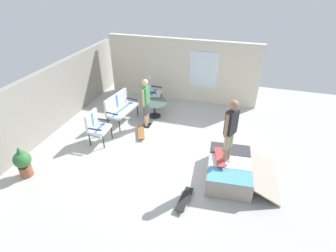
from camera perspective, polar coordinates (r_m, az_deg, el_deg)
name	(u,v)px	position (r m, az deg, el deg)	size (l,w,h in m)	color
ground_plane	(166,154)	(7.90, -0.50, -6.12)	(12.00, 12.00, 0.10)	#B2B2AD
back_wall_cinderblock	(44,105)	(9.16, -25.29, 4.20)	(9.00, 0.20, 2.05)	gray
house_facade	(182,70)	(10.66, 3.01, 12.00)	(0.23, 6.00, 2.44)	beige
skate_ramp	(230,170)	(7.07, 13.32, -9.18)	(1.77, 1.88, 0.51)	gray
patio_bench	(119,106)	(9.27, -10.46, 4.31)	(1.32, 0.73, 1.02)	black
patio_chair_near_house	(151,90)	(10.40, -3.77, 7.85)	(0.64, 0.58, 1.02)	black
patio_chair_by_wall	(96,125)	(8.32, -15.37, 0.30)	(0.63, 0.56, 1.02)	black
patio_table	(155,106)	(9.55, -2.93, 4.26)	(0.90, 0.90, 0.57)	black
person_watching	(146,100)	(8.71, -4.83, 5.71)	(0.48, 0.25, 1.71)	black
person_skater	(231,128)	(6.31, 13.39, -0.41)	(0.44, 0.34, 1.72)	silver
skateboard_by_bench	(141,133)	(8.67, -5.86, -1.41)	(0.81, 0.51, 0.10)	brown
skateboard_spare	(184,199)	(6.41, 3.58, -15.51)	(0.82, 0.28, 0.10)	black
skateboard_on_ramp	(220,157)	(6.87, 11.14, -6.59)	(0.82, 0.39, 0.10)	#B23838
potted_plant	(23,161)	(7.77, -28.94, -6.69)	(0.44, 0.44, 0.92)	brown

